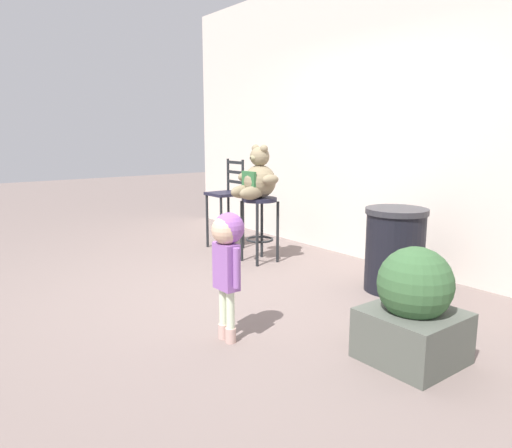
# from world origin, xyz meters

# --- Properties ---
(ground_plane) EXTENTS (24.00, 24.00, 0.00)m
(ground_plane) POSITION_xyz_m (0.00, 0.00, 0.00)
(ground_plane) COLOR slate
(building_wall) EXTENTS (7.03, 0.30, 3.21)m
(building_wall) POSITION_xyz_m (0.00, 2.05, 1.60)
(building_wall) COLOR beige
(building_wall) RESTS_ON ground_plane
(bar_stool_with_teddy) EXTENTS (0.38, 0.38, 0.72)m
(bar_stool_with_teddy) POSITION_xyz_m (-0.73, 0.90, 0.51)
(bar_stool_with_teddy) COLOR #1D1D2F
(bar_stool_with_teddy) RESTS_ON ground_plane
(teddy_bear) EXTENTS (0.55, 0.50, 0.57)m
(teddy_bear) POSITION_xyz_m (-0.73, 0.87, 0.92)
(teddy_bear) COLOR #817256
(teddy_bear) RESTS_ON bar_stool_with_teddy
(child_walking) EXTENTS (0.28, 0.22, 0.89)m
(child_walking) POSITION_xyz_m (0.78, -0.54, 0.65)
(child_walking) COLOR #C9A296
(child_walking) RESTS_ON ground_plane
(trash_bin) EXTENTS (0.55, 0.55, 0.75)m
(trash_bin) POSITION_xyz_m (0.79, 1.25, 0.38)
(trash_bin) COLOR black
(trash_bin) RESTS_ON ground_plane
(bar_chair_empty) EXTENTS (0.38, 0.38, 1.09)m
(bar_chair_empty) POSITION_xyz_m (-1.52, 0.99, 0.62)
(bar_chair_empty) COLOR #1D1D2F
(bar_chair_empty) RESTS_ON ground_plane
(planter_with_shrub) EXTENTS (0.54, 0.54, 0.73)m
(planter_with_shrub) POSITION_xyz_m (1.72, 0.21, 0.33)
(planter_with_shrub) COLOR #51554C
(planter_with_shrub) RESTS_ON ground_plane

